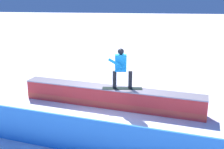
# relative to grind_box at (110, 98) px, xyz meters

# --- Properties ---
(ground_plane) EXTENTS (120.00, 120.00, 0.00)m
(ground_plane) POSITION_rel_grind_box_xyz_m (0.00, 0.00, -0.35)
(ground_plane) COLOR white
(grind_box) EXTENTS (6.84, 1.77, 0.76)m
(grind_box) POSITION_rel_grind_box_xyz_m (0.00, 0.00, 0.00)
(grind_box) COLOR red
(grind_box) RESTS_ON ground_plane
(snowboarder) EXTENTS (1.47, 0.50, 1.47)m
(snowboarder) POSITION_rel_grind_box_xyz_m (-0.40, 0.08, 1.22)
(snowboarder) COLOR black
(snowboarder) RESTS_ON grind_box
(safety_fence) EXTENTS (10.01, 1.77, 1.03)m
(safety_fence) POSITION_rel_grind_box_xyz_m (0.00, 3.25, 0.17)
(safety_fence) COLOR #2E85ED
(safety_fence) RESTS_ON ground_plane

